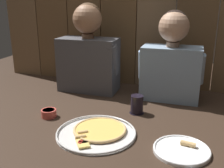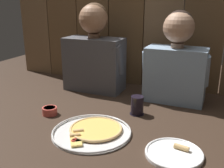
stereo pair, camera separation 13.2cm
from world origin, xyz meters
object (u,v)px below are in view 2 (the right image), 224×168
at_px(drinking_glass, 137,105).
at_px(diner_left, 94,51).
at_px(pizza_tray, 93,131).
at_px(diner_right, 176,60).
at_px(dinner_plate, 174,153).
at_px(dipping_bowl, 50,110).

relative_size(drinking_glass, diner_left, 0.18).
height_order(pizza_tray, diner_left, diner_left).
bearing_deg(drinking_glass, diner_right, 62.96).
height_order(diner_left, diner_right, diner_left).
bearing_deg(pizza_tray, dinner_plate, -5.97).
bearing_deg(dinner_plate, drinking_glass, 128.87).
distance_m(pizza_tray, diner_right, 0.71).
bearing_deg(diner_right, diner_left, 179.97).
bearing_deg(dipping_bowl, diner_left, 85.65).
distance_m(dinner_plate, drinking_glass, 0.44).
bearing_deg(diner_left, dipping_bowl, -94.35).
relative_size(diner_left, diner_right, 1.07).
xyz_separation_m(dinner_plate, diner_left, (-0.70, 0.64, 0.27)).
relative_size(drinking_glass, dipping_bowl, 1.27).
xyz_separation_m(drinking_glass, diner_left, (-0.42, 0.30, 0.23)).
bearing_deg(pizza_tray, drinking_glass, 66.29).
bearing_deg(dinner_plate, dipping_bowl, 169.13).
bearing_deg(drinking_glass, dinner_plate, -51.13).
relative_size(dinner_plate, diner_right, 0.43).
distance_m(dinner_plate, diner_right, 0.70).
xyz_separation_m(pizza_tray, diner_right, (0.28, 0.60, 0.26)).
bearing_deg(drinking_glass, pizza_tray, -113.71).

